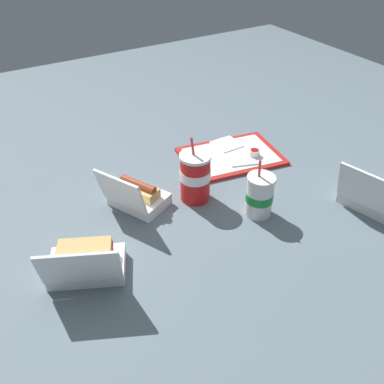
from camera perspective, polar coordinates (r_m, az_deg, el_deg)
ground_plane at (r=1.41m, az=1.58°, el=-1.93°), size 3.20×3.20×0.00m
food_tray at (r=1.66m, az=5.20°, el=4.79°), size 0.41×0.32×0.01m
ketchup_cup at (r=1.66m, az=8.33°, el=5.24°), size 0.04×0.04×0.02m
napkin_stack at (r=1.72m, az=4.66°, el=6.39°), size 0.10×0.10×0.00m
plastic_fork at (r=1.60m, az=7.20°, el=3.66°), size 0.11×0.05×0.00m
clamshell_hotdog_back at (r=1.50m, az=23.25°, el=-0.72°), size 0.21×0.24×0.17m
clamshell_sandwich_right at (r=1.19m, az=-13.97°, el=-9.11°), size 0.25×0.24×0.16m
clamshell_hotdog_front at (r=1.40m, az=-7.34°, el=-0.50°), size 0.22×0.23×0.16m
soda_cup_right at (r=1.39m, az=0.47°, el=2.10°), size 0.10×0.10×0.23m
soda_cup_left at (r=1.35m, az=8.99°, el=-0.48°), size 0.09×0.09×0.20m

